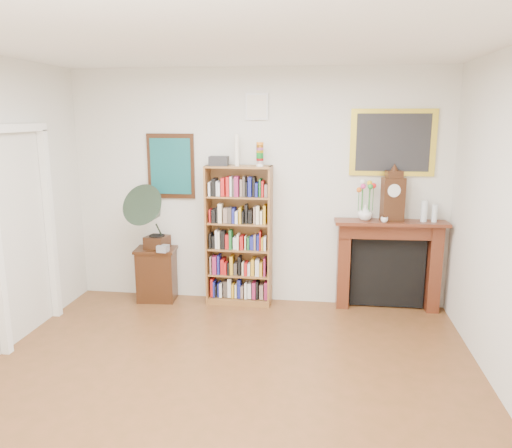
{
  "coord_description": "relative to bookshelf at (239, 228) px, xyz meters",
  "views": [
    {
      "loc": [
        0.78,
        -3.37,
        2.24
      ],
      "look_at": [
        0.11,
        1.6,
        1.16
      ],
      "focal_mm": 35.0,
      "sensor_mm": 36.0,
      "label": 1
    }
  ],
  "objects": [
    {
      "name": "gilt_painting",
      "position": [
        1.75,
        0.14,
        1.01
      ],
      "size": [
        0.95,
        0.04,
        0.75
      ],
      "color": "gold",
      "rests_on": "back_wall"
    },
    {
      "name": "fireplace",
      "position": [
        1.76,
        0.06,
        -0.31
      ],
      "size": [
        1.28,
        0.35,
        1.07
      ],
      "rotation": [
        0.0,
        0.0,
        0.04
      ],
      "color": "#4A1B11",
      "rests_on": "floor"
    },
    {
      "name": "bookshelf",
      "position": [
        0.0,
        0.0,
        0.0
      ],
      "size": [
        0.78,
        0.3,
        1.93
      ],
      "rotation": [
        0.0,
        0.0,
        -0.03
      ],
      "color": "brown",
      "rests_on": "floor"
    },
    {
      "name": "door_casing",
      "position": [
        -2.01,
        -1.14,
        0.32
      ],
      "size": [
        0.08,
        1.02,
        2.17
      ],
      "color": "white",
      "rests_on": "left_wall"
    },
    {
      "name": "room",
      "position": [
        0.2,
        -2.34,
        0.46
      ],
      "size": [
        4.51,
        5.01,
        2.81
      ],
      "color": "brown",
      "rests_on": "ground"
    },
    {
      "name": "cd_stack",
      "position": [
        -0.89,
        -0.17,
        -0.24
      ],
      "size": [
        0.14,
        0.14,
        0.08
      ],
      "primitive_type": "cube",
      "rotation": [
        0.0,
        0.0,
        -0.14
      ],
      "color": "#A5A5B1",
      "rests_on": "side_cabinet"
    },
    {
      "name": "gramophone",
      "position": [
        -1.01,
        -0.17,
        0.19
      ],
      "size": [
        0.61,
        0.71,
        0.82
      ],
      "rotation": [
        0.0,
        0.0,
        -0.21
      ],
      "color": "black",
      "rests_on": "side_cabinet"
    },
    {
      "name": "teal_poster",
      "position": [
        -0.85,
        0.14,
        0.71
      ],
      "size": [
        0.58,
        0.04,
        0.78
      ],
      "color": "black",
      "rests_on": "back_wall"
    },
    {
      "name": "small_picture",
      "position": [
        0.2,
        0.14,
        1.41
      ],
      "size": [
        0.26,
        0.04,
        0.3
      ],
      "color": "white",
      "rests_on": "back_wall"
    },
    {
      "name": "flower_vase",
      "position": [
        1.47,
        0.02,
        0.22
      ],
      "size": [
        0.22,
        0.22,
        0.17
      ],
      "primitive_type": "imported",
      "rotation": [
        0.0,
        0.0,
        -0.41
      ],
      "color": "white",
      "rests_on": "fireplace"
    },
    {
      "name": "bottle_right",
      "position": [
        2.23,
        0.02,
        0.24
      ],
      "size": [
        0.06,
        0.06,
        0.2
      ],
      "primitive_type": "cylinder",
      "color": "silver",
      "rests_on": "fireplace"
    },
    {
      "name": "mantel_clock",
      "position": [
        1.76,
        0.01,
        0.41
      ],
      "size": [
        0.27,
        0.19,
        0.57
      ],
      "rotation": [
        0.0,
        0.0,
        0.22
      ],
      "color": "black",
      "rests_on": "fireplace"
    },
    {
      "name": "teacup",
      "position": [
        1.67,
        -0.08,
        0.17
      ],
      "size": [
        0.09,
        0.09,
        0.06
      ],
      "primitive_type": "imported",
      "rotation": [
        0.0,
        0.0,
        0.19
      ],
      "color": "white",
      "rests_on": "fireplace"
    },
    {
      "name": "bottle_left",
      "position": [
        2.12,
        0.02,
        0.26
      ],
      "size": [
        0.07,
        0.07,
        0.24
      ],
      "primitive_type": "cylinder",
      "color": "silver",
      "rests_on": "fireplace"
    },
    {
      "name": "side_cabinet",
      "position": [
        -1.03,
        -0.04,
        -0.61
      ],
      "size": [
        0.51,
        0.39,
        0.66
      ],
      "primitive_type": "cube",
      "rotation": [
        0.0,
        0.0,
        0.09
      ],
      "color": "black",
      "rests_on": "floor"
    }
  ]
}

